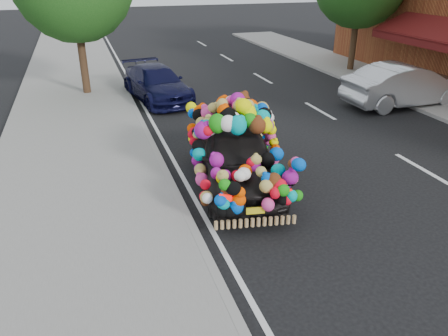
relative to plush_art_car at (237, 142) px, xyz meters
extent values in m
plane|color=black|center=(0.94, -0.70, -1.02)|extent=(100.00, 100.00, 0.00)
cube|color=gray|center=(-3.36, -0.70, -0.96)|extent=(4.00, 60.00, 0.12)
cube|color=gray|center=(-1.41, -0.70, -0.95)|extent=(0.15, 60.00, 0.13)
cube|color=#4E0E0E|center=(9.64, 5.30, 1.33)|extent=(1.62, 5.20, 0.75)
cube|color=#4E0E0E|center=(8.89, 5.30, 0.93)|extent=(0.06, 5.20, 0.35)
cylinder|color=#332114|center=(-2.86, 8.80, 0.35)|extent=(0.28, 0.28, 2.73)
cylinder|color=#332114|center=(8.94, 9.30, 0.30)|extent=(0.28, 0.28, 2.64)
imported|color=black|center=(0.00, 0.00, -0.34)|extent=(2.25, 4.18, 1.35)
cube|color=red|center=(-0.88, -1.88, -0.24)|extent=(0.23, 0.10, 0.14)
cube|color=red|center=(0.19, -2.06, -0.24)|extent=(0.23, 0.10, 0.14)
cube|color=yellow|center=(-0.35, -1.98, -0.54)|extent=(0.34, 0.10, 0.12)
imported|color=black|center=(-0.43, 7.39, -0.42)|extent=(2.30, 4.32, 1.19)
imported|color=#B7B9BE|center=(7.62, 3.95, -0.29)|extent=(4.42, 1.59, 1.45)
camera|label=1|loc=(-2.98, -8.22, 3.42)|focal=35.00mm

